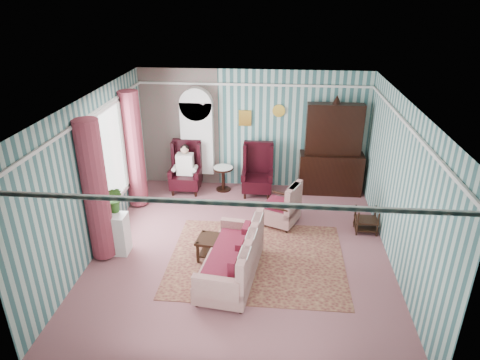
# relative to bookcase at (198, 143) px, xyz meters

# --- Properties ---
(floor) EXTENTS (6.00, 6.00, 0.00)m
(floor) POSITION_rel_bookcase_xyz_m (1.35, -2.84, -1.12)
(floor) COLOR #8A5056
(floor) RESTS_ON ground
(room_shell) EXTENTS (5.53, 6.02, 2.91)m
(room_shell) POSITION_rel_bookcase_xyz_m (0.73, -2.66, 0.89)
(room_shell) COLOR #345F5F
(room_shell) RESTS_ON ground
(bookcase) EXTENTS (0.80, 0.28, 2.24)m
(bookcase) POSITION_rel_bookcase_xyz_m (0.00, 0.00, 0.00)
(bookcase) COLOR silver
(bookcase) RESTS_ON floor
(dresser_hutch) EXTENTS (1.50, 0.56, 2.36)m
(dresser_hutch) POSITION_rel_bookcase_xyz_m (3.25, -0.12, 0.06)
(dresser_hutch) COLOR black
(dresser_hutch) RESTS_ON floor
(wingback_left) EXTENTS (0.76, 0.80, 1.25)m
(wingback_left) POSITION_rel_bookcase_xyz_m (-0.25, -0.39, -0.50)
(wingback_left) COLOR black
(wingback_left) RESTS_ON floor
(wingback_right) EXTENTS (0.76, 0.80, 1.25)m
(wingback_right) POSITION_rel_bookcase_xyz_m (1.50, -0.39, -0.50)
(wingback_right) COLOR black
(wingback_right) RESTS_ON floor
(seated_woman) EXTENTS (0.44, 0.40, 1.18)m
(seated_woman) POSITION_rel_bookcase_xyz_m (-0.25, -0.39, -0.53)
(seated_woman) COLOR silver
(seated_woman) RESTS_ON floor
(round_side_table) EXTENTS (0.50, 0.50, 0.60)m
(round_side_table) POSITION_rel_bookcase_xyz_m (0.65, -0.24, -0.82)
(round_side_table) COLOR black
(round_side_table) RESTS_ON floor
(nest_table) EXTENTS (0.45, 0.38, 0.54)m
(nest_table) POSITION_rel_bookcase_xyz_m (3.82, -1.94, -0.85)
(nest_table) COLOR black
(nest_table) RESTS_ON floor
(plant_stand) EXTENTS (0.55, 0.35, 0.80)m
(plant_stand) POSITION_rel_bookcase_xyz_m (-1.05, -3.14, -0.72)
(plant_stand) COLOR white
(plant_stand) RESTS_ON floor
(rug) EXTENTS (3.20, 2.60, 0.01)m
(rug) POSITION_rel_bookcase_xyz_m (1.65, -3.14, -1.11)
(rug) COLOR #511D1B
(rug) RESTS_ON floor
(sofa) EXTENTS (1.32, 2.02, 1.08)m
(sofa) POSITION_rel_bookcase_xyz_m (1.23, -3.72, -0.58)
(sofa) COLOR beige
(sofa) RESTS_ON floor
(floral_armchair) EXTENTS (1.07, 1.05, 0.94)m
(floral_armchair) POSITION_rel_bookcase_xyz_m (2.05, -1.77, -0.65)
(floral_armchair) COLOR beige
(floral_armchair) RESTS_ON floor
(coffee_table) EXTENTS (0.90, 0.60, 0.43)m
(coffee_table) POSITION_rel_bookcase_xyz_m (0.98, -3.20, -0.91)
(coffee_table) COLOR black
(coffee_table) RESTS_ON floor
(potted_plant_a) EXTENTS (0.45, 0.42, 0.41)m
(potted_plant_a) POSITION_rel_bookcase_xyz_m (-1.14, -3.28, -0.12)
(potted_plant_a) COLOR #1A4C17
(potted_plant_a) RESTS_ON plant_stand
(potted_plant_b) EXTENTS (0.33, 0.28, 0.52)m
(potted_plant_b) POSITION_rel_bookcase_xyz_m (-0.98, -3.02, -0.06)
(potted_plant_b) COLOR #174B1A
(potted_plant_b) RESTS_ON plant_stand
(potted_plant_c) EXTENTS (0.25, 0.25, 0.36)m
(potted_plant_c) POSITION_rel_bookcase_xyz_m (-1.18, -3.04, -0.14)
(potted_plant_c) COLOR #1F5019
(potted_plant_c) RESTS_ON plant_stand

